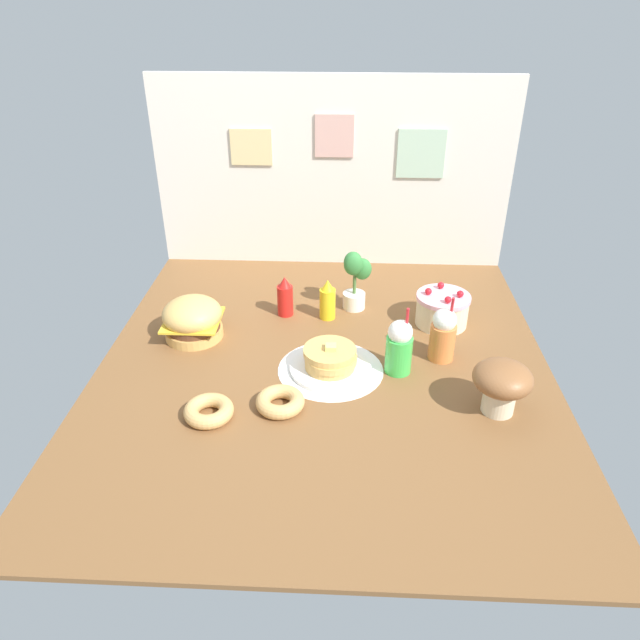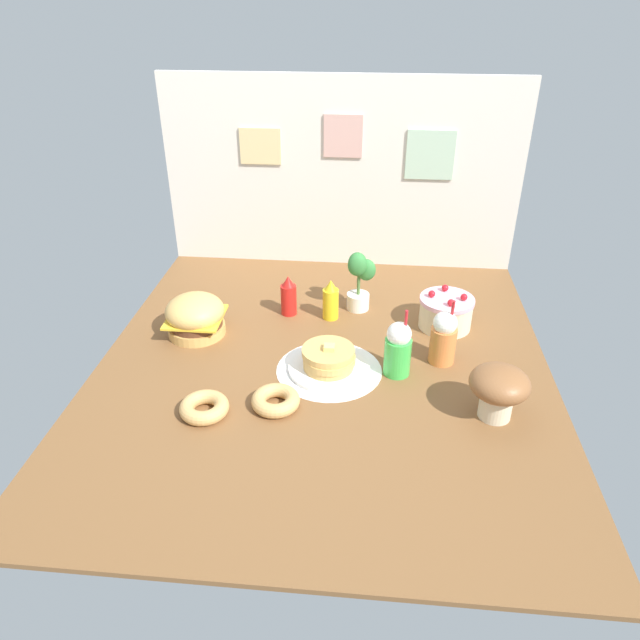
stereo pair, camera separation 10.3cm
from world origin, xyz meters
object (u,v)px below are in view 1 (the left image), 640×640
Objects in this scene: cream_soda_cup at (399,347)px; mushroom_stool at (502,383)px; donut_pink_glaze at (209,410)px; potted_plant at (355,278)px; burger at (193,319)px; pancake_stack at (330,361)px; mustard_bottle at (328,300)px; orange_float_cup at (443,334)px; layer_cake at (442,309)px; ketchup_bottle at (285,297)px; donut_chocolate at (280,401)px.

cream_soda_cup is 1.36× the size of mushroom_stool.
donut_pink_glaze is 1.04m from potted_plant.
potted_plant is at bearing 22.75° from burger.
mustard_bottle is (-0.03, 0.44, 0.05)m from pancake_stack.
mushroom_stool reaches higher than burger.
orange_float_cup is (0.50, -0.33, 0.03)m from mustard_bottle.
orange_float_cup reaches higher than layer_cake.
pancake_stack is 1.70× the size of mustard_bottle.
donut_chocolate is (0.05, -0.73, -0.06)m from ketchup_bottle.
potted_plant is (-0.37, 0.43, 0.05)m from orange_float_cup.
cream_soda_cup reaches higher than donut_chocolate.
mushroom_stool is at bearing 4.70° from donut_pink_glaze.
donut_pink_glaze is at bearing -104.83° from ketchup_bottle.
pancake_stack is at bearing -86.39° from mustard_bottle.
ketchup_bottle is 0.67× the size of cream_soda_cup.
donut_chocolate is (-0.47, -0.27, -0.09)m from cream_soda_cup.
mustard_bottle is at bearing 93.61° from pancake_stack.
pancake_stack is at bearing -20.85° from burger.
burger is 1.21× the size of mushroom_stool.
donut_chocolate is (-0.66, -0.38, -0.09)m from orange_float_cup.
burger is at bearing 159.15° from pancake_stack.
mustard_bottle is at bearing 146.98° from orange_float_cup.
donut_pink_glaze is (-0.96, -0.74, -0.05)m from layer_cake.
cream_soda_cup is (0.52, -0.46, 0.03)m from ketchup_bottle.
burger is 1.33× the size of ketchup_bottle.
mustard_bottle is at bearing 18.52° from burger.
layer_cake is 0.47m from cream_soda_cup.
burger is at bearing 173.61° from orange_float_cup.
pancake_stack is 0.29m from cream_soda_cup.
donut_pink_glaze is at bearing -118.41° from mustard_bottle.
pancake_stack is 0.57m from potted_plant.
pancake_stack is 1.11× the size of potted_plant.
potted_plant is at bearing 38.92° from mustard_bottle.
pancake_stack is 1.13× the size of orange_float_cup.
ketchup_bottle is (-0.75, 0.06, 0.02)m from layer_cake.
burger reaches higher than donut_pink_glaze.
burger is at bearing -157.25° from potted_plant.
cream_soda_cup reaches higher than pancake_stack.
burger is 0.60m from donut_pink_glaze.
pancake_stack is 1.55× the size of mushroom_stool.
mustard_bottle is 0.96m from mushroom_stool.
potted_plant reaches higher than cream_soda_cup.
orange_float_cup is at bearing 25.73° from donut_pink_glaze.
ketchup_bottle is 1.00× the size of mustard_bottle.
layer_cake is 0.66m from mushroom_stool.
burger is at bearing 165.85° from cream_soda_cup.
cream_soda_cup is (0.28, 0.01, 0.07)m from pancake_stack.
layer_cake is 1.25× the size of ketchup_bottle.
cream_soda_cup is at bearing -151.02° from orange_float_cup.
layer_cake is 0.82× the size of potted_plant.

